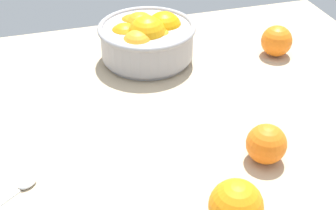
# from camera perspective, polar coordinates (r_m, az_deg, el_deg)

# --- Properties ---
(ground_plane) EXTENTS (1.23, 1.09, 0.03)m
(ground_plane) POSITION_cam_1_polar(r_m,az_deg,el_deg) (0.85, -1.40, -6.48)
(ground_plane) COLOR tan
(fruit_bowl) EXTENTS (0.22, 0.22, 0.12)m
(fruit_bowl) POSITION_cam_1_polar(r_m,az_deg,el_deg) (1.09, -2.65, 8.07)
(fruit_bowl) COLOR #99999E
(fruit_bowl) RESTS_ON ground_plane
(loose_orange_0) EXTENTS (0.07, 0.07, 0.07)m
(loose_orange_0) POSITION_cam_1_polar(r_m,az_deg,el_deg) (0.82, 11.80, -4.63)
(loose_orange_0) COLOR orange
(loose_orange_0) RESTS_ON ground_plane
(loose_orange_3) EXTENTS (0.07, 0.07, 0.07)m
(loose_orange_3) POSITION_cam_1_polar(r_m,az_deg,el_deg) (1.15, 12.99, 7.56)
(loose_orange_3) COLOR orange
(loose_orange_3) RESTS_ON ground_plane
(loose_orange_4) EXTENTS (0.08, 0.08, 0.08)m
(loose_orange_4) POSITION_cam_1_polar(r_m,az_deg,el_deg) (0.70, 8.21, -12.00)
(loose_orange_4) COLOR orange
(loose_orange_4) RESTS_ON ground_plane
(spoon) EXTENTS (0.15, 0.11, 0.01)m
(spoon) POSITION_cam_1_polar(r_m,az_deg,el_deg) (0.79, -19.01, -10.64)
(spoon) COLOR silver
(spoon) RESTS_ON ground_plane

